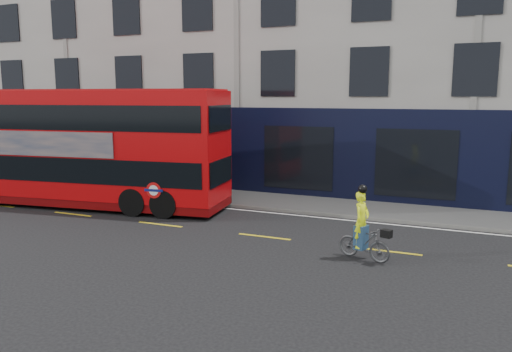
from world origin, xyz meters
The scene contains 8 objects.
ground centered at (0.00, 0.00, 0.00)m, with size 120.00×120.00×0.00m, color black.
pavement centered at (0.00, 6.50, 0.06)m, with size 60.00×3.00×0.12m, color gray.
kerb centered at (0.00, 5.00, 0.07)m, with size 60.00×0.12×0.13m, color slate.
building_terrace centered at (0.00, 12.94, 7.49)m, with size 50.00×10.07×15.00m.
road_edge_line centered at (0.00, 4.70, 0.00)m, with size 58.00×0.10×0.01m, color silver.
lane_dashes centered at (0.00, 1.50, 0.00)m, with size 58.00×0.12×0.01m, color gold, non-canonical shape.
bus centered at (-4.54, 3.02, 2.45)m, with size 12.09×4.20×4.78m.
cyclist centered at (7.37, 0.49, 0.71)m, with size 1.63×0.90×2.12m.
Camera 1 is at (9.87, -13.04, 4.54)m, focal length 35.00 mm.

